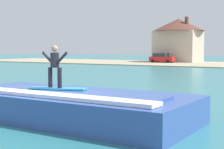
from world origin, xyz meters
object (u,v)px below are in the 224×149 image
Objects in this scene: car_near_shore at (162,58)px; house_with_chimney at (178,38)px; surfboard at (58,88)px; surfer at (55,64)px; wave_crest at (68,105)px; tree_tall_bare at (159,43)px.

house_with_chimney is at bearing 79.73° from car_near_shore.
surfboard is 0.92m from surfer.
car_near_shore is at bearing 109.78° from surfer.
house_with_chimney reaches higher than wave_crest.
car_near_shore is at bearing 110.28° from wave_crest.
wave_crest is at bearing 31.75° from surfer.
house_with_chimney reaches higher than tree_tall_bare.
wave_crest is 52.86m from car_near_shore.
wave_crest is 57.86m from house_with_chimney.
house_with_chimney is at bearing 107.48° from wave_crest.
house_with_chimney is (-16.94, 55.28, 2.80)m from surfer.
tree_tall_bare reaches higher than wave_crest.
tree_tall_bare is at bearing 111.06° from surfboard.
surfboard is at bearing 40.19° from surfer.
car_near_shore is (-17.92, 49.83, -1.12)m from surfer.
tree_tall_bare is (-22.03, 56.19, 3.39)m from wave_crest.
surfboard is 0.43× the size of tree_tall_bare.
car_near_shore is (-18.00, 49.77, -0.20)m from surfboard.
wave_crest is at bearing 29.66° from surfboard.
tree_tall_bare is (-4.69, 1.15, -0.94)m from house_with_chimney.
house_with_chimney reaches higher than car_near_shore.
tree_tall_bare reaches higher than surfer.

